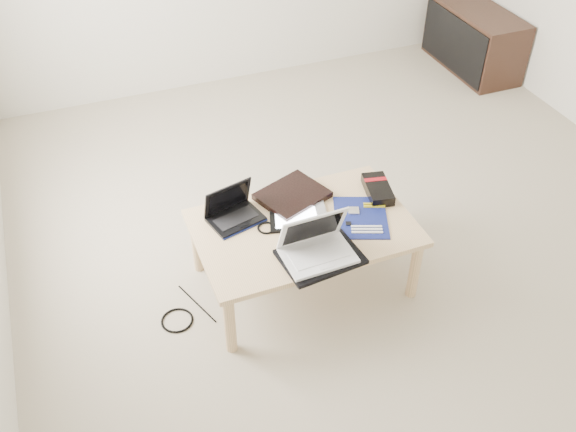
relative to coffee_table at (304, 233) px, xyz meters
name	(u,v)px	position (x,y,z in m)	size (l,w,h in m)	color
ground	(354,219)	(0.49, 0.37, -0.35)	(4.00, 4.00, 0.00)	#B0A68F
coffee_table	(304,233)	(0.00, 0.00, 0.00)	(1.10, 0.70, 0.40)	#DFB486
media_cabinet	(473,39)	(2.27, 1.82, -0.10)	(0.41, 0.90, 0.50)	#362016
book	(292,195)	(0.03, 0.23, 0.07)	(0.41, 0.38, 0.03)	black
netbook	(233,212)	(-0.31, 0.19, 0.09)	(0.30, 0.25, 0.19)	black
tablet	(297,218)	(-0.01, 0.06, 0.06)	(0.33, 0.29, 0.01)	black
remote	(322,215)	(0.11, 0.03, 0.06)	(0.11, 0.24, 0.02)	#B8B9BD
neoprene_sleeve	(320,257)	(-0.02, -0.25, 0.06)	(0.38, 0.27, 0.02)	black
white_laptop	(316,246)	(-0.03, -0.23, 0.12)	(0.34, 0.24, 0.23)	white
motherboard	(361,217)	(0.30, -0.05, 0.05)	(0.37, 0.41, 0.02)	#0C1252
gpu_box	(378,189)	(0.47, 0.10, 0.08)	(0.17, 0.27, 0.05)	black
cable_coil	(266,228)	(-0.18, 0.05, 0.05)	(0.09, 0.09, 0.01)	black
floor_cable_coil	(177,320)	(-0.71, -0.03, -0.35)	(0.17, 0.17, 0.01)	black
floor_cable_trail	(197,304)	(-0.58, 0.05, -0.35)	(0.01, 0.01, 0.34)	black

